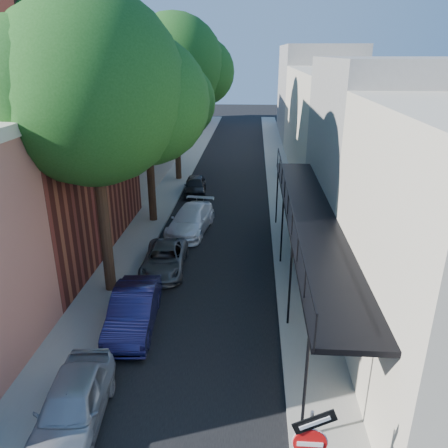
% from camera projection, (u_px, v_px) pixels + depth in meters
% --- Properties ---
extents(road_surface, '(6.00, 64.00, 0.01)m').
position_uv_depth(road_surface, '(230.00, 171.00, 36.38)').
color(road_surface, black).
rests_on(road_surface, ground).
extents(sidewalk_left, '(2.00, 64.00, 0.12)m').
position_uv_depth(sidewalk_left, '(182.00, 169.00, 36.61)').
color(sidewalk_left, gray).
rests_on(sidewalk_left, ground).
extents(sidewalk_right, '(2.00, 64.00, 0.12)m').
position_uv_depth(sidewalk_right, '(278.00, 171.00, 36.11)').
color(sidewalk_right, gray).
rests_on(sidewalk_right, ground).
extents(buildings_left, '(10.10, 59.10, 12.00)m').
position_uv_depth(buildings_left, '(110.00, 111.00, 34.01)').
color(buildings_left, '#BA6F5F').
rests_on(buildings_left, ground).
extents(buildings_right, '(9.80, 55.00, 10.00)m').
position_uv_depth(buildings_right, '(346.00, 119.00, 33.72)').
color(buildings_right, beige).
rests_on(buildings_right, ground).
extents(sign_post, '(0.89, 0.17, 2.99)m').
position_uv_depth(sign_post, '(310.00, 447.00, 8.49)').
color(sign_post, '#595B60').
rests_on(sign_post, ground).
extents(oak_near, '(7.48, 6.80, 11.42)m').
position_uv_depth(oak_near, '(105.00, 92.00, 15.39)').
color(oak_near, black).
rests_on(oak_near, ground).
extents(oak_mid, '(6.60, 6.00, 10.20)m').
position_uv_depth(oak_mid, '(154.00, 96.00, 23.09)').
color(oak_mid, black).
rests_on(oak_mid, ground).
extents(oak_far, '(7.70, 7.00, 11.90)m').
position_uv_depth(oak_far, '(181.00, 67.00, 31.03)').
color(oak_far, black).
rests_on(oak_far, ground).
extents(parked_car_a, '(1.98, 4.14, 1.36)m').
position_uv_depth(parked_car_a, '(72.00, 405.00, 11.30)').
color(parked_car_a, '#8E949D').
rests_on(parked_car_a, ground).
extents(parked_car_b, '(1.79, 4.32, 1.39)m').
position_uv_depth(parked_car_b, '(133.00, 310.00, 15.44)').
color(parked_car_b, '#151541').
rests_on(parked_car_b, ground).
extents(parked_car_c, '(2.08, 4.10, 1.11)m').
position_uv_depth(parked_car_c, '(164.00, 259.00, 19.57)').
color(parked_car_c, '#4D4F53').
rests_on(parked_car_c, ground).
extents(parked_car_d, '(2.50, 4.92, 1.37)m').
position_uv_depth(parked_car_d, '(191.00, 220.00, 23.81)').
color(parked_car_d, white).
rests_on(parked_car_d, ground).
extents(parked_car_e, '(1.79, 3.74, 1.23)m').
position_uv_depth(parked_car_e, '(195.00, 186.00, 30.18)').
color(parked_car_e, black).
rests_on(parked_car_e, ground).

